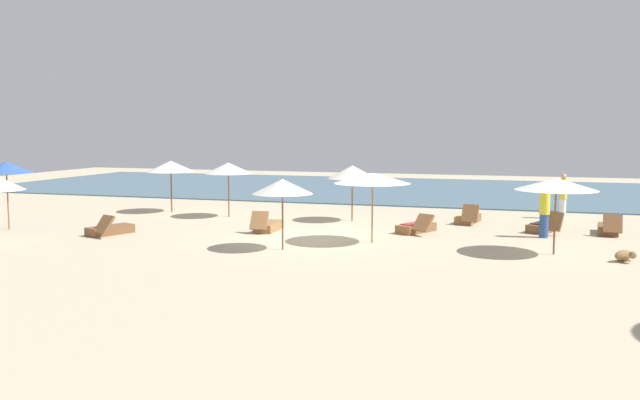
# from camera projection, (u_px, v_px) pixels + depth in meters

# --- Properties ---
(ground_plane) EXTENTS (60.00, 60.00, 0.00)m
(ground_plane) POSITION_uv_depth(u_px,v_px,m) (322.00, 239.00, 20.66)
(ground_plane) COLOR #BCAD8E
(ocean_water) EXTENTS (48.00, 16.00, 0.06)m
(ocean_water) POSITION_uv_depth(u_px,v_px,m) (412.00, 190.00, 36.79)
(ocean_water) COLOR #476B7F
(ocean_water) RESTS_ON ground_plane
(umbrella_0) EXTENTS (2.20, 2.20, 2.09)m
(umbrella_0) POSITION_uv_depth(u_px,v_px,m) (556.00, 184.00, 17.89)
(umbrella_0) COLOR brown
(umbrella_0) RESTS_ON ground_plane
(umbrella_1) EXTENTS (1.85, 1.85, 2.06)m
(umbrella_1) POSITION_uv_depth(u_px,v_px,m) (352.00, 172.00, 24.44)
(umbrella_1) COLOR brown
(umbrella_1) RESTS_ON ground_plane
(umbrella_2) EXTENTS (1.74, 1.74, 2.30)m
(umbrella_2) POSITION_uv_depth(u_px,v_px,m) (6.00, 168.00, 22.35)
(umbrella_2) COLOR olive
(umbrella_2) RESTS_ON ground_plane
(umbrella_3) EXTENTS (1.72, 1.72, 2.01)m
(umbrella_3) POSITION_uv_depth(u_px,v_px,m) (282.00, 186.00, 18.60)
(umbrella_3) COLOR brown
(umbrella_3) RESTS_ON ground_plane
(umbrella_4) EXTENTS (1.84, 1.84, 2.11)m
(umbrella_4) POSITION_uv_depth(u_px,v_px,m) (228.00, 168.00, 25.53)
(umbrella_4) COLOR brown
(umbrella_4) RESTS_ON ground_plane
(umbrella_5) EXTENTS (2.27, 2.27, 2.11)m
(umbrella_5) POSITION_uv_depth(u_px,v_px,m) (373.00, 178.00, 19.70)
(umbrella_5) COLOR olive
(umbrella_5) RESTS_ON ground_plane
(umbrella_7) EXTENTS (1.95, 1.95, 2.10)m
(umbrella_7) POSITION_uv_depth(u_px,v_px,m) (171.00, 166.00, 27.03)
(umbrella_7) COLOR brown
(umbrella_7) RESTS_ON ground_plane
(lounger_0) EXTENTS (1.30, 1.77, 0.68)m
(lounger_0) POSITION_uv_depth(u_px,v_px,m) (417.00, 227.00, 21.84)
(lounger_0) COLOR brown
(lounger_0) RESTS_ON ground_plane
(lounger_1) EXTENTS (0.72, 1.70, 0.72)m
(lounger_1) POSITION_uv_depth(u_px,v_px,m) (608.00, 229.00, 21.57)
(lounger_1) COLOR brown
(lounger_1) RESTS_ON ground_plane
(lounger_2) EXTENTS (0.70, 1.69, 0.73)m
(lounger_2) POSITION_uv_depth(u_px,v_px,m) (268.00, 226.00, 22.20)
(lounger_2) COLOR olive
(lounger_2) RESTS_ON ground_plane
(lounger_3) EXTENTS (1.15, 1.78, 0.70)m
(lounger_3) POSITION_uv_depth(u_px,v_px,m) (110.00, 230.00, 21.41)
(lounger_3) COLOR brown
(lounger_3) RESTS_ON ground_plane
(lounger_4) EXTENTS (0.87, 1.71, 0.75)m
(lounger_4) POSITION_uv_depth(u_px,v_px,m) (468.00, 218.00, 24.02)
(lounger_4) COLOR brown
(lounger_4) RESTS_ON ground_plane
(lounger_6) EXTENTS (1.20, 1.74, 0.74)m
(lounger_6) POSITION_uv_depth(u_px,v_px,m) (544.00, 227.00, 22.00)
(lounger_6) COLOR brown
(lounger_6) RESTS_ON ground_plane
(person_0) EXTENTS (0.39, 0.39, 1.70)m
(person_0) POSITION_uv_depth(u_px,v_px,m) (563.00, 196.00, 25.18)
(person_0) COLOR white
(person_0) RESTS_ON ground_plane
(person_1) EXTENTS (0.44, 0.44, 1.70)m
(person_1) POSITION_uv_depth(u_px,v_px,m) (544.00, 210.00, 20.79)
(person_1) COLOR #2D4C8C
(person_1) RESTS_ON ground_plane
(dog) EXTENTS (0.62, 0.64, 0.32)m
(dog) POSITION_uv_depth(u_px,v_px,m) (625.00, 256.00, 17.05)
(dog) COLOR olive
(dog) RESTS_ON ground_plane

